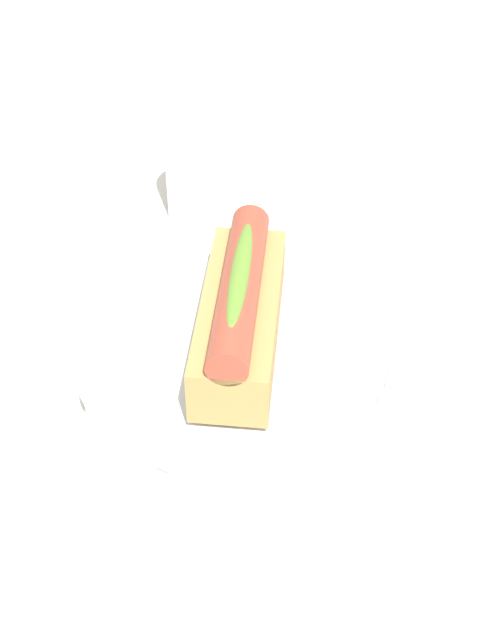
# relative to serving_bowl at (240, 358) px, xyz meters

# --- Properties ---
(ground_plane) EXTENTS (2.40, 2.40, 0.00)m
(ground_plane) POSITION_rel_serving_bowl_xyz_m (-0.03, -0.02, -0.02)
(ground_plane) COLOR silver
(serving_bowl) EXTENTS (0.23, 0.23, 0.03)m
(serving_bowl) POSITION_rel_serving_bowl_xyz_m (0.00, 0.00, 0.00)
(serving_bowl) COLOR silver
(serving_bowl) RESTS_ON ground_plane
(hotdog_front) EXTENTS (0.16, 0.09, 0.06)m
(hotdog_front) POSITION_rel_serving_bowl_xyz_m (-0.00, 0.00, 0.04)
(hotdog_front) COLOR tan
(hotdog_front) RESTS_ON serving_bowl
(water_glass) EXTENTS (0.07, 0.07, 0.09)m
(water_glass) POSITION_rel_serving_bowl_xyz_m (0.20, -0.01, 0.02)
(water_glass) COLOR white
(water_glass) RESTS_ON ground_plane
(napkin_box) EXTENTS (0.12, 0.06, 0.15)m
(napkin_box) POSITION_rel_serving_bowl_xyz_m (-0.21, 0.09, 0.06)
(napkin_box) COLOR white
(napkin_box) RESTS_ON ground_plane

